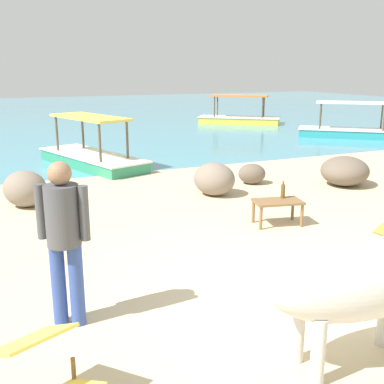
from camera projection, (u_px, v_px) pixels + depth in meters
The scene contains 14 objects.
sand_beach at pixel (314, 304), 5.03m from camera, with size 18.00×14.00×0.04m, color #CCB78E.
water_surface at pixel (48, 117), 24.51m from camera, with size 60.00×36.00×0.03m, color teal.
cow at pixel (364, 283), 3.82m from camera, with size 2.00×0.78×1.12m.
low_bench_table at pixel (278, 204), 7.44m from camera, with size 0.84×0.59×0.40m.
bottle at pixel (283, 191), 7.54m from camera, with size 0.07×0.07×0.30m.
deck_chair_near at pixel (45, 372), 3.25m from camera, with size 0.80×0.92×0.68m.
person_standing at pixel (64, 232), 4.38m from camera, with size 0.45×0.32×1.62m.
shore_rock_large at pixel (252, 174), 10.15m from camera, with size 0.59×0.49×0.44m, color #6B5B4C.
shore_rock_medium at pixel (25, 189), 8.44m from camera, with size 0.83×0.71×0.66m, color gray.
shore_rock_small at pixel (345, 171), 10.00m from camera, with size 1.09×1.01×0.62m, color #6B5B4C.
shore_rock_flat at pixel (214, 179), 9.20m from camera, with size 0.85×0.72×0.65m, color gray.
boat_yellow at pixel (239, 118), 21.42m from camera, with size 3.63×3.13×1.29m.
boat_teal at pixel (350, 130), 17.18m from camera, with size 3.56×3.24×1.29m.
boat_green at pixel (92, 156), 12.07m from camera, with size 2.25×3.85×1.29m.
Camera 1 is at (-3.04, -3.65, 2.47)m, focal length 43.86 mm.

